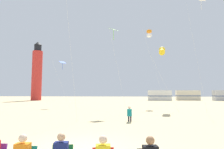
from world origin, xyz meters
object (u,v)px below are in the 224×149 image
(lighthouse_distant, at_px, (37,73))
(rv_van_white, at_px, (159,95))
(kite_tube_gold, at_px, (162,51))
(rv_van_cream, at_px, (188,95))
(kite_diamond_blue, at_px, (62,64))
(kite_diamond_white, at_px, (200,5))
(kite_flyer_standing, at_px, (130,113))
(kite_diamond_lime, at_px, (114,33))
(kite_box_orange, at_px, (149,34))

(lighthouse_distant, distance_m, rv_van_white, 35.13)
(lighthouse_distant, xyz_separation_m, rv_van_white, (34.45, 2.34, -6.45))
(kite_tube_gold, xyz_separation_m, rv_van_cream, (12.49, 33.10, -5.94))
(kite_diamond_blue, distance_m, lighthouse_distant, 28.57)
(kite_tube_gold, xyz_separation_m, kite_diamond_white, (4.32, -1.38, 5.07))
(kite_diamond_blue, xyz_separation_m, rv_van_white, (18.57, 26.06, -5.20))
(kite_flyer_standing, xyz_separation_m, kite_diamond_lime, (-1.66, 6.16, 8.14))
(lighthouse_distant, bearing_deg, kite_diamond_blue, -56.20)
(kite_tube_gold, relative_size, rv_van_white, 1.22)
(lighthouse_distant, bearing_deg, rv_van_white, 3.89)
(kite_diamond_white, xyz_separation_m, lighthouse_distant, (-34.56, 29.82, -4.56))
(kite_flyer_standing, relative_size, lighthouse_distant, 0.07)
(rv_van_cream, bearing_deg, kite_diamond_blue, -130.95)
(lighthouse_distant, height_order, rv_van_white, lighthouse_distant)
(kite_diamond_lime, xyz_separation_m, rv_van_white, (9.95, 34.08, -7.37))
(kite_flyer_standing, distance_m, rv_van_cream, 45.68)
(kite_box_orange, bearing_deg, kite_diamond_lime, -114.73)
(kite_flyer_standing, height_order, lighthouse_distant, lighthouse_distant)
(kite_box_orange, distance_m, rv_van_white, 25.97)
(kite_box_orange, bearing_deg, rv_van_cream, 62.63)
(kite_diamond_lime, xyz_separation_m, lighthouse_distant, (-24.50, 31.74, -0.92))
(kite_diamond_white, distance_m, rv_van_white, 33.99)
(kite_box_orange, bearing_deg, kite_tube_gold, -84.33)
(kite_tube_gold, bearing_deg, kite_diamond_white, -17.71)
(kite_diamond_blue, bearing_deg, kite_diamond_white, -18.07)
(kite_tube_gold, distance_m, rv_van_white, 31.63)
(lighthouse_distant, bearing_deg, kite_box_orange, -35.33)
(kite_diamond_lime, xyz_separation_m, kite_diamond_blue, (-8.62, 8.02, -2.16))
(kite_tube_gold, height_order, kite_diamond_blue, kite_tube_gold)
(kite_diamond_white, bearing_deg, lighthouse_distant, 139.22)
(kite_flyer_standing, height_order, rv_van_cream, rv_van_cream)
(kite_diamond_white, xyz_separation_m, kite_box_orange, (-5.07, 8.91, -0.54))
(rv_van_white, bearing_deg, kite_diamond_white, -85.63)
(kite_tube_gold, bearing_deg, kite_box_orange, 95.67)
(kite_diamond_lime, height_order, rv_van_cream, kite_diamond_lime)
(kite_diamond_lime, distance_m, kite_diamond_white, 10.87)
(kite_flyer_standing, xyz_separation_m, kite_tube_gold, (4.08, 9.46, 6.72))
(kite_flyer_standing, xyz_separation_m, kite_box_orange, (3.34, 17.00, 11.25))
(kite_flyer_standing, height_order, rv_van_white, rv_van_white)
(rv_van_cream, bearing_deg, kite_tube_gold, -108.21)
(kite_diamond_lime, relative_size, lighthouse_distant, 0.56)
(kite_box_orange, height_order, rv_van_white, kite_box_orange)
(kite_flyer_standing, relative_size, rv_van_cream, 0.18)
(rv_van_white, bearing_deg, kite_flyer_standing, -97.47)
(kite_tube_gold, bearing_deg, rv_van_cream, 69.33)
(kite_diamond_blue, bearing_deg, rv_van_cream, 46.59)
(kite_diamond_white, bearing_deg, kite_diamond_blue, 161.93)
(kite_diamond_white, height_order, kite_box_orange, kite_diamond_white)
(kite_flyer_standing, bearing_deg, lighthouse_distant, -53.26)
(lighthouse_distant, bearing_deg, kite_tube_gold, -43.24)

